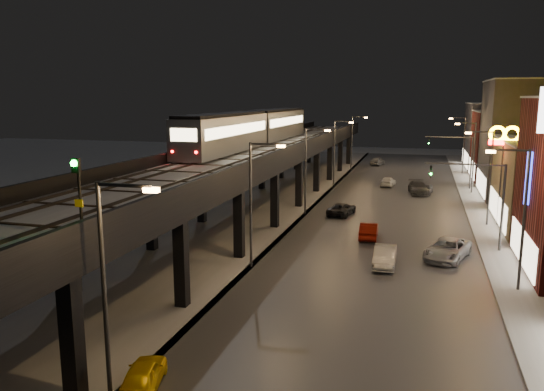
# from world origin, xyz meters

# --- Properties ---
(ground) EXTENTS (220.00, 220.00, 0.00)m
(ground) POSITION_xyz_m (0.00, 0.00, 0.00)
(ground) COLOR silver
(road_surface) EXTENTS (17.00, 120.00, 0.06)m
(road_surface) POSITION_xyz_m (7.50, 35.00, 0.03)
(road_surface) COLOR #46474D
(road_surface) RESTS_ON ground
(sidewalk_right) EXTENTS (4.00, 120.00, 0.14)m
(sidewalk_right) POSITION_xyz_m (17.50, 35.00, 0.07)
(sidewalk_right) COLOR #9FA1A8
(sidewalk_right) RESTS_ON ground
(under_viaduct_pavement) EXTENTS (11.00, 120.00, 0.06)m
(under_viaduct_pavement) POSITION_xyz_m (-6.00, 35.00, 0.03)
(under_viaduct_pavement) COLOR #9FA1A8
(under_viaduct_pavement) RESTS_ON ground
(elevated_viaduct) EXTENTS (9.00, 100.00, 6.30)m
(elevated_viaduct) POSITION_xyz_m (-6.00, 31.84, 5.62)
(elevated_viaduct) COLOR black
(elevated_viaduct) RESTS_ON ground
(viaduct_trackbed) EXTENTS (8.40, 100.00, 0.32)m
(viaduct_trackbed) POSITION_xyz_m (-6.01, 31.97, 6.39)
(viaduct_trackbed) COLOR #B2B7C1
(viaduct_trackbed) RESTS_ON elevated_viaduct
(viaduct_parapet_streetside) EXTENTS (0.30, 100.00, 1.10)m
(viaduct_parapet_streetside) POSITION_xyz_m (-1.65, 32.00, 6.85)
(viaduct_parapet_streetside) COLOR black
(viaduct_parapet_streetside) RESTS_ON elevated_viaduct
(viaduct_parapet_far) EXTENTS (0.30, 100.00, 1.10)m
(viaduct_parapet_far) POSITION_xyz_m (-10.35, 32.00, 6.85)
(viaduct_parapet_far) COLOR black
(viaduct_parapet_far) RESTS_ON elevated_viaduct
(building_d) EXTENTS (12.20, 13.20, 14.16)m
(building_d) POSITION_xyz_m (23.99, 48.00, 7.08)
(building_d) COLOR #37373C
(building_d) RESTS_ON ground
(building_e) EXTENTS (12.20, 12.20, 10.16)m
(building_e) POSITION_xyz_m (23.99, 62.00, 5.08)
(building_e) COLOR maroon
(building_e) RESTS_ON ground
(building_f) EXTENTS (12.20, 16.20, 11.16)m
(building_f) POSITION_xyz_m (23.99, 76.00, 5.58)
(building_f) COLOR #37373F
(building_f) RESTS_ON ground
(streetlight_left_0) EXTENTS (2.57, 0.28, 9.00)m
(streetlight_left_0) POSITION_xyz_m (-0.43, -5.00, 5.24)
(streetlight_left_0) COLOR #38383A
(streetlight_left_0) RESTS_ON ground
(streetlight_left_1) EXTENTS (2.57, 0.28, 9.00)m
(streetlight_left_1) POSITION_xyz_m (-0.43, 13.00, 5.24)
(streetlight_left_1) COLOR #38383A
(streetlight_left_1) RESTS_ON ground
(streetlight_right_1) EXTENTS (2.56, 0.28, 9.00)m
(streetlight_right_1) POSITION_xyz_m (16.73, 13.00, 5.24)
(streetlight_right_1) COLOR #38383A
(streetlight_right_1) RESTS_ON ground
(streetlight_left_2) EXTENTS (2.57, 0.28, 9.00)m
(streetlight_left_2) POSITION_xyz_m (-0.43, 31.00, 5.24)
(streetlight_left_2) COLOR #38383A
(streetlight_left_2) RESTS_ON ground
(streetlight_right_2) EXTENTS (2.56, 0.28, 9.00)m
(streetlight_right_2) POSITION_xyz_m (16.73, 31.00, 5.24)
(streetlight_right_2) COLOR #38383A
(streetlight_right_2) RESTS_ON ground
(streetlight_left_3) EXTENTS (2.57, 0.28, 9.00)m
(streetlight_left_3) POSITION_xyz_m (-0.43, 49.00, 5.24)
(streetlight_left_3) COLOR #38383A
(streetlight_left_3) RESTS_ON ground
(streetlight_right_3) EXTENTS (2.56, 0.28, 9.00)m
(streetlight_right_3) POSITION_xyz_m (16.73, 49.00, 5.24)
(streetlight_right_3) COLOR #38383A
(streetlight_right_3) RESTS_ON ground
(streetlight_left_4) EXTENTS (2.57, 0.28, 9.00)m
(streetlight_left_4) POSITION_xyz_m (-0.43, 67.00, 5.24)
(streetlight_left_4) COLOR #38383A
(streetlight_left_4) RESTS_ON ground
(streetlight_right_4) EXTENTS (2.56, 0.28, 9.00)m
(streetlight_right_4) POSITION_xyz_m (16.73, 67.00, 5.24)
(streetlight_right_4) COLOR #38383A
(streetlight_right_4) RESTS_ON ground
(traffic_light_rig_a) EXTENTS (6.10, 0.34, 7.00)m
(traffic_light_rig_a) POSITION_xyz_m (15.84, 22.00, 4.50)
(traffic_light_rig_a) COLOR #38383A
(traffic_light_rig_a) RESTS_ON ground
(traffic_light_rig_b) EXTENTS (6.10, 0.34, 7.00)m
(traffic_light_rig_b) POSITION_xyz_m (15.84, 52.00, 4.50)
(traffic_light_rig_b) COLOR #38383A
(traffic_light_rig_b) RESTS_ON ground
(subway_train) EXTENTS (3.24, 39.02, 3.88)m
(subway_train) POSITION_xyz_m (-8.50, 38.30, 8.55)
(subway_train) COLOR gray
(subway_train) RESTS_ON viaduct_trackbed
(rail_signal) EXTENTS (0.36, 0.44, 3.11)m
(rail_signal) POSITION_xyz_m (-2.10, -4.25, 8.83)
(rail_signal) COLOR black
(rail_signal) RESTS_ON viaduct_trackbed
(car_taxi) EXTENTS (2.32, 3.84, 1.22)m
(car_taxi) POSITION_xyz_m (0.06, -3.71, 0.61)
(car_taxi) COLOR #EDBC03
(car_taxi) RESTS_ON ground
(car_near_white) EXTENTS (1.67, 4.29, 1.39)m
(car_near_white) POSITION_xyz_m (6.66, 23.18, 0.70)
(car_near_white) COLOR #680E04
(car_near_white) RESTS_ON ground
(car_mid_silver) EXTENTS (2.75, 4.83, 1.27)m
(car_mid_silver) POSITION_xyz_m (3.00, 31.78, 0.64)
(car_mid_silver) COLOR black
(car_mid_silver) RESTS_ON ground
(car_mid_dark) EXTENTS (2.14, 4.39, 1.23)m
(car_mid_dark) POSITION_xyz_m (6.37, 51.65, 0.62)
(car_mid_dark) COLOR white
(car_mid_dark) RESTS_ON ground
(car_far_white) EXTENTS (2.67, 4.56, 1.46)m
(car_far_white) POSITION_xyz_m (3.03, 74.50, 0.73)
(car_far_white) COLOR gray
(car_far_white) RESTS_ON ground
(car_onc_silver) EXTENTS (1.61, 4.44, 1.45)m
(car_onc_silver) POSITION_xyz_m (8.55, 15.75, 0.73)
(car_onc_silver) COLOR gray
(car_onc_silver) RESTS_ON ground
(car_onc_dark) EXTENTS (4.04, 5.94, 1.51)m
(car_onc_dark) POSITION_xyz_m (12.95, 18.73, 0.76)
(car_onc_dark) COLOR #989AA2
(car_onc_dark) RESTS_ON ground
(car_onc_white) EXTENTS (2.87, 5.56, 1.54)m
(car_onc_white) POSITION_xyz_m (10.46, 46.69, 0.77)
(car_onc_white) COLOR #3D3E41
(car_onc_white) RESTS_ON ground
(car_onc_red) EXTENTS (1.89, 3.79, 1.24)m
(car_onc_red) POSITION_xyz_m (11.41, 47.02, 0.62)
(car_onc_red) COLOR #43464F
(car_onc_red) RESTS_ON ground
(sign_mcdonalds) EXTENTS (2.81, 0.38, 9.49)m
(sign_mcdonalds) POSITION_xyz_m (18.00, 31.35, 7.64)
(sign_mcdonalds) COLOR #38383A
(sign_mcdonalds) RESTS_ON ground
(sign_carwash) EXTENTS (1.62, 0.35, 8.41)m
(sign_carwash) POSITION_xyz_m (18.50, 17.56, 5.94)
(sign_carwash) COLOR #38383A
(sign_carwash) RESTS_ON ground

